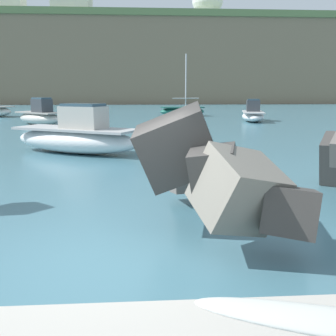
{
  "coord_description": "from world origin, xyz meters",
  "views": [
    {
      "loc": [
        0.5,
        -6.09,
        2.73
      ],
      "look_at": [
        0.95,
        0.5,
        1.4
      ],
      "focal_mm": 41.96,
      "sensor_mm": 36.0,
      "label": 1
    }
  ],
  "objects_px": {
    "station_building_west": "(12,3)",
    "radar_dome": "(208,5)",
    "boat_mid_right": "(40,116)",
    "station_building_central": "(72,2)",
    "boat_mid_left": "(77,137)",
    "boat_near_left": "(182,111)",
    "boat_near_right": "(253,114)"
  },
  "relations": [
    {
      "from": "station_building_central",
      "to": "boat_mid_left",
      "type": "bearing_deg",
      "value": -81.0
    },
    {
      "from": "boat_mid_right",
      "to": "station_building_central",
      "type": "bearing_deg",
      "value": 95.84
    },
    {
      "from": "boat_mid_right",
      "to": "station_building_west",
      "type": "bearing_deg",
      "value": 108.19
    },
    {
      "from": "boat_mid_right",
      "to": "station_building_central",
      "type": "relative_size",
      "value": 0.6
    },
    {
      "from": "boat_near_left",
      "to": "boat_mid_left",
      "type": "xyz_separation_m",
      "value": [
        -7.08,
        -23.74,
        0.19
      ]
    },
    {
      "from": "station_building_central",
      "to": "radar_dome",
      "type": "bearing_deg",
      "value": 26.83
    },
    {
      "from": "station_building_west",
      "to": "radar_dome",
      "type": "bearing_deg",
      "value": 17.52
    },
    {
      "from": "boat_mid_right",
      "to": "radar_dome",
      "type": "bearing_deg",
      "value": 69.91
    },
    {
      "from": "boat_near_right",
      "to": "station_building_central",
      "type": "distance_m",
      "value": 56.34
    },
    {
      "from": "boat_near_left",
      "to": "radar_dome",
      "type": "xyz_separation_m",
      "value": [
        11.56,
        55.47,
        21.59
      ]
    },
    {
      "from": "boat_near_left",
      "to": "boat_near_right",
      "type": "xyz_separation_m",
      "value": [
        5.42,
        -7.18,
        0.08
      ]
    },
    {
      "from": "boat_near_right",
      "to": "station_building_central",
      "type": "height_order",
      "value": "station_building_central"
    },
    {
      "from": "boat_near_left",
      "to": "station_building_central",
      "type": "xyz_separation_m",
      "value": [
        -17.31,
        40.87,
        18.78
      ]
    },
    {
      "from": "boat_near_left",
      "to": "boat_mid_right",
      "type": "bearing_deg",
      "value": -142.25
    },
    {
      "from": "boat_near_right",
      "to": "boat_mid_left",
      "type": "xyz_separation_m",
      "value": [
        -12.5,
        -16.57,
        0.11
      ]
    },
    {
      "from": "boat_mid_left",
      "to": "boat_mid_right",
      "type": "relative_size",
      "value": 1.34
    },
    {
      "from": "boat_mid_left",
      "to": "boat_mid_right",
      "type": "height_order",
      "value": "boat_mid_left"
    },
    {
      "from": "boat_near_left",
      "to": "radar_dome",
      "type": "distance_m",
      "value": 60.63
    },
    {
      "from": "boat_mid_right",
      "to": "radar_dome",
      "type": "relative_size",
      "value": 0.46
    },
    {
      "from": "radar_dome",
      "to": "station_building_central",
      "type": "xyz_separation_m",
      "value": [
        -28.87,
        -14.6,
        -2.8
      ]
    },
    {
      "from": "radar_dome",
      "to": "station_building_central",
      "type": "relative_size",
      "value": 1.29
    },
    {
      "from": "boat_near_left",
      "to": "boat_mid_right",
      "type": "relative_size",
      "value": 1.34
    },
    {
      "from": "boat_near_right",
      "to": "boat_mid_right",
      "type": "bearing_deg",
      "value": -172.72
    },
    {
      "from": "boat_near_left",
      "to": "boat_mid_left",
      "type": "height_order",
      "value": "boat_near_left"
    },
    {
      "from": "boat_mid_left",
      "to": "station_building_west",
      "type": "distance_m",
      "value": 72.35
    },
    {
      "from": "boat_mid_left",
      "to": "radar_dome",
      "type": "height_order",
      "value": "radar_dome"
    },
    {
      "from": "station_building_west",
      "to": "boat_near_left",
      "type": "bearing_deg",
      "value": -55.52
    },
    {
      "from": "boat_near_right",
      "to": "boat_mid_left",
      "type": "height_order",
      "value": "boat_mid_left"
    },
    {
      "from": "boat_near_left",
      "to": "boat_mid_left",
      "type": "relative_size",
      "value": 1.0
    },
    {
      "from": "boat_mid_right",
      "to": "station_building_central",
      "type": "height_order",
      "value": "station_building_central"
    },
    {
      "from": "boat_near_left",
      "to": "station_building_central",
      "type": "distance_m",
      "value": 48.19
    },
    {
      "from": "boat_near_left",
      "to": "station_building_central",
      "type": "bearing_deg",
      "value": 112.96
    }
  ]
}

